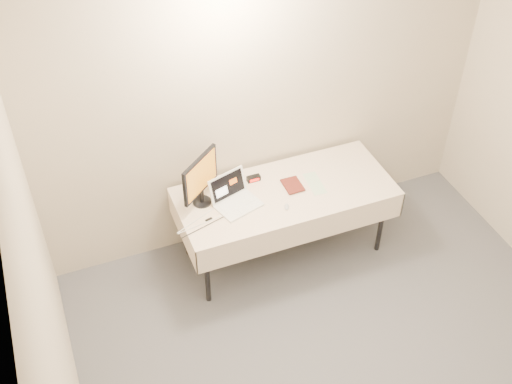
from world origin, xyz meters
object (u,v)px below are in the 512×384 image
object	(u,v)px
table	(285,196)
monitor	(200,177)
laptop	(234,197)
book	(285,179)

from	to	relation	value
table	monitor	size ratio (longest dim) A/B	4.01
laptop	book	distance (m)	0.46
table	monitor	distance (m)	0.79
book	table	bearing A→B (deg)	-97.98
table	laptop	xyz separation A→B (m)	(-0.46, 0.02, 0.12)
table	monitor	xyz separation A→B (m)	(-0.70, 0.12, 0.33)
laptop	monitor	xyz separation A→B (m)	(-0.25, 0.10, 0.21)
monitor	table	bearing A→B (deg)	-48.93
table	laptop	bearing A→B (deg)	177.51
laptop	monitor	bearing A→B (deg)	140.80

